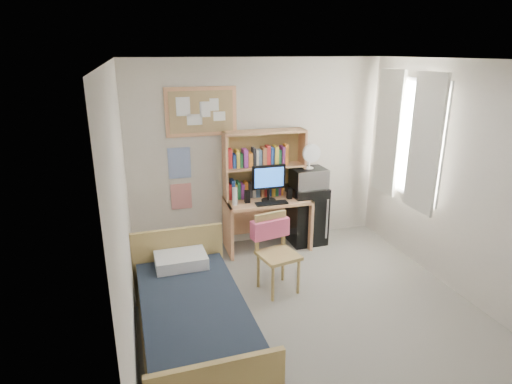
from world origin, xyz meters
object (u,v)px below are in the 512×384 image
object	(u,v)px
desk_chair	(278,255)
microwave	(308,178)
mini_fridge	(306,214)
speaker_left	(247,197)
monitor	(269,183)
speaker_right	(289,193)
desk	(267,224)
bed	(195,328)
desk_fan	(309,157)
bulletin_board	(201,112)

from	to	relation	value
desk_chair	microwave	bearing A→B (deg)	42.28
mini_fridge	speaker_left	bearing A→B (deg)	-175.50
desk_chair	monitor	distance (m)	1.21
mini_fridge	speaker_left	world-z (taller)	speaker_left
speaker_right	desk	bearing A→B (deg)	168.69
speaker_left	bed	bearing A→B (deg)	-117.16
desk_chair	desk_fan	xyz separation A→B (m)	(0.84, 1.16, 0.81)
mini_fridge	monitor	size ratio (longest dim) A/B	1.72
microwave	mini_fridge	bearing A→B (deg)	90.00
speaker_left	mini_fridge	bearing A→B (deg)	7.14
speaker_left	desk_fan	size ratio (longest dim) A/B	0.53
desk	mini_fridge	xyz separation A→B (m)	(0.61, 0.04, 0.06)
mini_fridge	bed	xyz separation A→B (m)	(-1.93, -2.00, -0.16)
desk	speaker_right	xyz separation A→B (m)	(0.30, -0.07, 0.44)
monitor	desk_fan	bearing A→B (deg)	8.75
bed	speaker_right	bearing A→B (deg)	48.06
speaker_right	microwave	bearing A→B (deg)	16.78
mini_fridge	desk_fan	size ratio (longest dim) A/B	2.64
speaker_left	speaker_right	world-z (taller)	speaker_left
monitor	speaker_right	bearing A→B (deg)	-0.00
mini_fridge	bed	distance (m)	2.79
monitor	bed	bearing A→B (deg)	-123.80
speaker_left	speaker_right	xyz separation A→B (m)	(0.60, -0.01, -0.01)
speaker_right	microwave	distance (m)	0.37
monitor	desk_fan	size ratio (longest dim) A/B	1.54
desk_chair	speaker_left	xyz separation A→B (m)	(-0.07, 1.08, 0.35)
bed	microwave	bearing A→B (deg)	44.31
bulletin_board	desk	bearing A→B (deg)	-19.76
speaker_left	desk_fan	world-z (taller)	desk_fan
desk_chair	mini_fridge	distance (m)	1.45
bulletin_board	desk	xyz separation A→B (m)	(0.82, -0.30, -1.56)
desk	desk_chair	xyz separation A→B (m)	(-0.23, -1.14, 0.10)
mini_fridge	desk_fan	distance (m)	0.85
desk	bed	bearing A→B (deg)	-122.99
desk_chair	microwave	distance (m)	1.52
speaker_left	speaker_right	distance (m)	0.60
mini_fridge	monitor	bearing A→B (deg)	-172.06
bed	desk_fan	bearing A→B (deg)	44.31
monitor	speaker_right	world-z (taller)	monitor
desk_chair	bulletin_board	bearing A→B (deg)	100.79
mini_fridge	microwave	world-z (taller)	microwave
desk	microwave	world-z (taller)	microwave
bulletin_board	mini_fridge	world-z (taller)	bulletin_board
speaker_right	desk_fan	bearing A→B (deg)	16.78
desk_chair	monitor	world-z (taller)	monitor
mini_fridge	microwave	distance (m)	0.56
desk_chair	mini_fridge	world-z (taller)	desk_chair
desk	speaker_right	size ratio (longest dim) A/B	7.45
speaker_right	microwave	world-z (taller)	microwave
mini_fridge	bed	bearing A→B (deg)	-135.64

